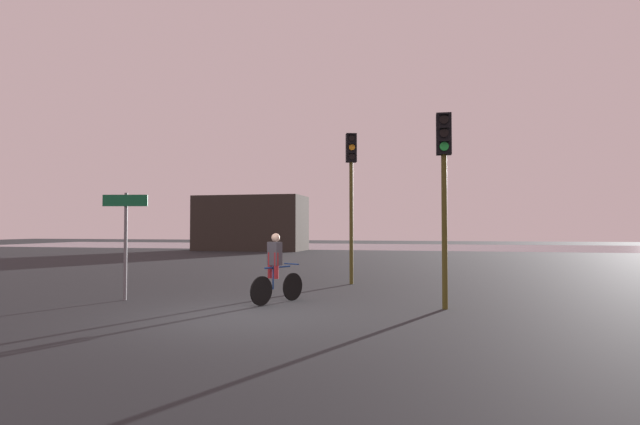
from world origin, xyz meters
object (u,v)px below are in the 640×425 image
(traffic_light_center, at_px, (351,180))
(direction_sign_post, at_px, (125,230))
(distant_building, at_px, (251,223))
(traffic_light_near_right, at_px, (444,172))
(cyclist, at_px, (276,268))

(traffic_light_center, distance_m, direction_sign_post, 6.85)
(direction_sign_post, bearing_deg, distant_building, -87.01)
(distant_building, bearing_deg, direction_sign_post, -75.75)
(traffic_light_near_right, relative_size, direction_sign_post, 1.63)
(traffic_light_near_right, distance_m, traffic_light_center, 5.09)
(traffic_light_near_right, bearing_deg, distant_building, -63.30)
(direction_sign_post, bearing_deg, traffic_light_center, -147.18)
(distant_building, height_order, traffic_light_center, traffic_light_center)
(traffic_light_near_right, relative_size, cyclist, 2.61)
(distant_building, relative_size, direction_sign_post, 3.21)
(direction_sign_post, relative_size, cyclist, 1.60)
(direction_sign_post, bearing_deg, traffic_light_near_right, 171.44)
(traffic_light_center, relative_size, cyclist, 2.90)
(distant_building, relative_size, traffic_light_center, 1.77)
(distant_building, relative_size, traffic_light_near_right, 1.97)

